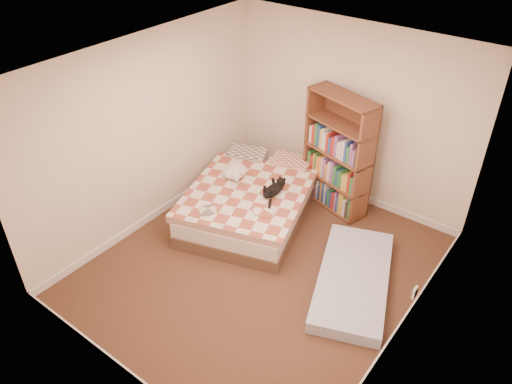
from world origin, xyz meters
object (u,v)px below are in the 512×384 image
Objects in this scene: bed at (252,199)px; bookshelf at (337,168)px; floor_mattress at (353,279)px; black_cat at (275,189)px; white_dog at (235,172)px.

bookshelf reaches higher than bed.
black_cat is (-1.40, 0.39, 0.47)m from floor_mattress.
white_dog is at bearing 161.69° from bed.
black_cat is (-0.42, -0.89, -0.04)m from bookshelf.
white_dog reaches higher than floor_mattress.
black_cat is 0.66m from white_dog.
black_cat reaches higher than floor_mattress.
bookshelf is at bearing 32.33° from bed.
bookshelf is at bearing 36.82° from white_dog.
black_cat is (0.35, 0.01, 0.30)m from bed.
black_cat is at bearing 143.73° from floor_mattress.
white_dog is at bearing -123.92° from bookshelf.
white_dog is (-2.06, 0.38, 0.50)m from floor_mattress.
bookshelf is (0.77, 0.90, 0.35)m from bed.
bookshelf is 0.96× the size of floor_mattress.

